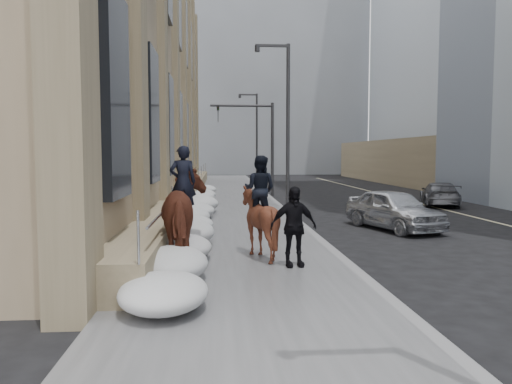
# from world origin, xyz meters

# --- Properties ---
(ground) EXTENTS (140.00, 140.00, 0.00)m
(ground) POSITION_xyz_m (0.00, 0.00, 0.00)
(ground) COLOR black
(ground) RESTS_ON ground
(sidewalk) EXTENTS (5.00, 80.00, 0.12)m
(sidewalk) POSITION_xyz_m (0.00, 10.00, 0.06)
(sidewalk) COLOR #4D4D4F
(sidewalk) RESTS_ON ground
(curb) EXTENTS (0.24, 80.00, 0.12)m
(curb) POSITION_xyz_m (2.62, 10.00, 0.06)
(curb) COLOR slate
(curb) RESTS_ON ground
(lane_line) EXTENTS (0.15, 70.00, 0.01)m
(lane_line) POSITION_xyz_m (10.50, 10.00, 0.01)
(lane_line) COLOR #BFB78C
(lane_line) RESTS_ON ground
(limestone_building) EXTENTS (6.10, 44.00, 18.00)m
(limestone_building) POSITION_xyz_m (-5.26, 19.96, 8.90)
(limestone_building) COLOR #877458
(limestone_building) RESTS_ON ground
(bg_building_mid) EXTENTS (30.00, 12.00, 28.00)m
(bg_building_mid) POSITION_xyz_m (4.00, 60.00, 14.00)
(bg_building_mid) COLOR slate
(bg_building_mid) RESTS_ON ground
(bg_building_far) EXTENTS (24.00, 12.00, 20.00)m
(bg_building_far) POSITION_xyz_m (-6.00, 72.00, 10.00)
(bg_building_far) COLOR gray
(bg_building_far) RESTS_ON ground
(streetlight_mid) EXTENTS (1.71, 0.24, 8.00)m
(streetlight_mid) POSITION_xyz_m (2.74, 14.00, 4.58)
(streetlight_mid) COLOR #2D2D30
(streetlight_mid) RESTS_ON ground
(streetlight_far) EXTENTS (1.71, 0.24, 8.00)m
(streetlight_far) POSITION_xyz_m (2.74, 34.00, 4.58)
(streetlight_far) COLOR #2D2D30
(streetlight_far) RESTS_ON ground
(traffic_signal) EXTENTS (4.10, 0.22, 6.00)m
(traffic_signal) POSITION_xyz_m (2.07, 22.00, 4.00)
(traffic_signal) COLOR #2D2D30
(traffic_signal) RESTS_ON ground
(snow_bank) EXTENTS (1.70, 18.10, 0.76)m
(snow_bank) POSITION_xyz_m (-1.42, 8.11, 0.47)
(snow_bank) COLOR silver
(snow_bank) RESTS_ON sidewalk
(mounted_horse_left) EXTENTS (1.64, 2.87, 2.80)m
(mounted_horse_left) POSITION_xyz_m (-1.21, 1.51, 1.31)
(mounted_horse_left) COLOR #4C2316
(mounted_horse_left) RESTS_ON sidewalk
(mounted_horse_right) EXTENTS (1.97, 2.06, 2.56)m
(mounted_horse_right) POSITION_xyz_m (0.53, 2.20, 1.16)
(mounted_horse_right) COLOR #441F13
(mounted_horse_right) RESTS_ON sidewalk
(pedestrian) EXTENTS (1.14, 0.59, 1.87)m
(pedestrian) POSITION_xyz_m (1.24, 1.05, 1.05)
(pedestrian) COLOR black
(pedestrian) RESTS_ON sidewalk
(car_silver) EXTENTS (2.92, 4.62, 1.47)m
(car_silver) POSITION_xyz_m (5.80, 7.14, 0.73)
(car_silver) COLOR silver
(car_silver) RESTS_ON ground
(car_grey) EXTENTS (2.92, 4.57, 1.23)m
(car_grey) POSITION_xyz_m (11.12, 15.09, 0.62)
(car_grey) COLOR #56585E
(car_grey) RESTS_ON ground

